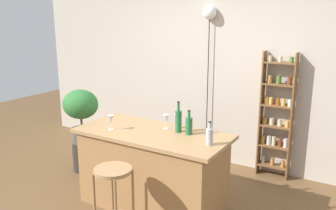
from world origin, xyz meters
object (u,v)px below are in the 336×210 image
(bottle_spirits_clear, at_px, (178,120))
(bottle_sauce_amber, at_px, (189,125))
(wine_glass_center, at_px, (111,119))
(bar_stool, at_px, (114,187))
(potted_plant, at_px, (81,109))
(plant_stool, at_px, (84,156))
(bottle_soda_blue, at_px, (209,136))
(pendant_globe_light, at_px, (210,16))
(wine_glass_right, at_px, (166,119))
(wine_glass_left, at_px, (177,118))
(spice_shelf, at_px, (276,116))

(bottle_spirits_clear, xyz_separation_m, bottle_sauce_amber, (0.13, -0.01, -0.03))
(bottle_sauce_amber, bearing_deg, wine_glass_center, -159.29)
(bar_stool, relative_size, potted_plant, 1.01)
(potted_plant, distance_m, wine_glass_center, 1.04)
(plant_stool, distance_m, potted_plant, 0.67)
(bottle_spirits_clear, height_order, bottle_soda_blue, bottle_spirits_clear)
(plant_stool, xyz_separation_m, pendant_globe_light, (1.30, 1.23, 1.90))
(wine_glass_right, bearing_deg, wine_glass_left, 45.99)
(bar_stool, xyz_separation_m, potted_plant, (-1.40, 1.03, 0.33))
(plant_stool, bearing_deg, wine_glass_right, -5.18)
(plant_stool, relative_size, bottle_soda_blue, 1.74)
(bottle_soda_blue, xyz_separation_m, wine_glass_right, (-0.63, 0.21, 0.03))
(bottle_soda_blue, xyz_separation_m, wine_glass_center, (-1.14, -0.13, 0.03))
(potted_plant, bearing_deg, bottle_sauce_amber, -5.39)
(wine_glass_left, xyz_separation_m, wine_glass_center, (-0.60, -0.43, 0.00))
(bottle_soda_blue, distance_m, pendant_globe_light, 2.09)
(bar_stool, xyz_separation_m, bottle_soda_blue, (0.66, 0.69, 0.42))
(bottle_soda_blue, distance_m, wine_glass_center, 1.14)
(plant_stool, distance_m, bottle_sauce_amber, 1.91)
(spice_shelf, xyz_separation_m, bottle_soda_blue, (-0.25, -1.54, 0.13))
(bottle_soda_blue, distance_m, wine_glass_left, 0.62)
(spice_shelf, bearing_deg, pendant_globe_light, 177.65)
(pendant_globe_light, bearing_deg, bottle_spirits_clear, -77.71)
(wine_glass_left, xyz_separation_m, wine_glass_right, (-0.09, -0.09, 0.00))
(potted_plant, bearing_deg, bottle_spirits_clear, -5.47)
(bottle_soda_blue, bearing_deg, bottle_sauce_amber, 150.80)
(bar_stool, relative_size, spice_shelf, 0.44)
(plant_stool, bearing_deg, spice_shelf, 27.29)
(bottle_sauce_amber, bearing_deg, bar_stool, -111.08)
(plant_stool, height_order, bottle_sauce_amber, bottle_sauce_amber)
(spice_shelf, height_order, wine_glass_left, spice_shelf)
(bar_stool, distance_m, potted_plant, 1.77)
(bar_stool, bearing_deg, wine_glass_center, 130.66)
(wine_glass_left, bearing_deg, pendant_globe_light, 99.75)
(bottle_soda_blue, height_order, wine_glass_right, bottle_soda_blue)
(bar_stool, xyz_separation_m, bottle_spirits_clear, (0.20, 0.88, 0.46))
(potted_plant, relative_size, bottle_spirits_clear, 2.16)
(wine_glass_center, bearing_deg, bottle_spirits_clear, 25.09)
(bottle_sauce_amber, bearing_deg, plant_stool, 174.61)
(bar_stool, height_order, plant_stool, bar_stool)
(bottle_spirits_clear, bearing_deg, wine_glass_right, 172.09)
(bottle_soda_blue, relative_size, wine_glass_left, 1.46)
(plant_stool, bearing_deg, potted_plant, 90.00)
(wine_glass_left, height_order, wine_glass_center, same)
(bottle_sauce_amber, bearing_deg, potted_plant, 174.61)
(spice_shelf, distance_m, potted_plant, 2.60)
(bar_stool, height_order, wine_glass_center, wine_glass_center)
(bottle_sauce_amber, distance_m, wine_glass_right, 0.31)
(bottle_spirits_clear, distance_m, pendant_globe_light, 1.80)
(plant_stool, height_order, wine_glass_center, wine_glass_center)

